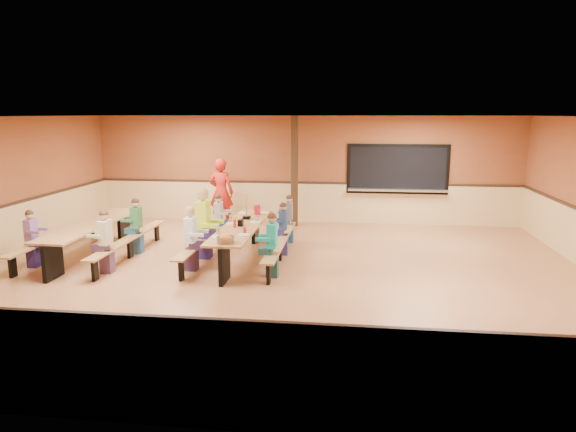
# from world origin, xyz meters

# --- Properties ---
(ground) EXTENTS (12.00, 12.00, 0.00)m
(ground) POSITION_xyz_m (0.00, 0.00, 0.00)
(ground) COLOR #985D39
(ground) RESTS_ON ground
(room_envelope) EXTENTS (12.04, 10.04, 3.02)m
(room_envelope) POSITION_xyz_m (0.00, 0.00, 0.69)
(room_envelope) COLOR brown
(room_envelope) RESTS_ON ground
(kitchen_pass_through) EXTENTS (2.78, 0.28, 1.38)m
(kitchen_pass_through) POSITION_xyz_m (2.60, 4.96, 1.49)
(kitchen_pass_through) COLOR black
(kitchen_pass_through) RESTS_ON ground
(structural_post) EXTENTS (0.18, 0.18, 3.00)m
(structural_post) POSITION_xyz_m (-0.20, 4.40, 1.50)
(structural_post) COLOR black
(structural_post) RESTS_ON ground
(cafeteria_table_main) EXTENTS (1.91, 3.70, 0.74)m
(cafeteria_table_main) POSITION_xyz_m (-0.95, 0.98, 0.53)
(cafeteria_table_main) COLOR #A47541
(cafeteria_table_main) RESTS_ON ground
(cafeteria_table_second) EXTENTS (1.91, 3.70, 0.74)m
(cafeteria_table_second) POSITION_xyz_m (-4.19, 0.77, 0.53)
(cafeteria_table_second) COLOR #A47541
(cafeteria_table_second) RESTS_ON ground
(seated_child_white_left) EXTENTS (0.40, 0.32, 1.26)m
(seated_child_white_left) POSITION_xyz_m (-1.77, 0.07, 0.63)
(seated_child_white_left) COLOR silver
(seated_child_white_left) RESTS_ON ground
(seated_adult_yellow) EXTENTS (0.51, 0.41, 1.49)m
(seated_adult_yellow) POSITION_xyz_m (-1.77, 0.96, 0.74)
(seated_adult_yellow) COLOR #C2E82B
(seated_adult_yellow) RESTS_ON ground
(seated_child_grey_left) EXTENTS (0.35, 0.28, 1.17)m
(seated_child_grey_left) POSITION_xyz_m (-1.77, 2.22, 0.58)
(seated_child_grey_left) COLOR #B1B1B1
(seated_child_grey_left) RESTS_ON ground
(seated_child_teal_right) EXTENTS (0.37, 0.31, 1.22)m
(seated_child_teal_right) POSITION_xyz_m (-0.12, -0.14, 0.61)
(seated_child_teal_right) COLOR teal
(seated_child_teal_right) RESTS_ON ground
(seated_child_navy_right) EXTENTS (0.34, 0.28, 1.14)m
(seated_child_navy_right) POSITION_xyz_m (-0.12, 1.43, 0.57)
(seated_child_navy_right) COLOR navy
(seated_child_navy_right) RESTS_ON ground
(seated_child_char_right) EXTENTS (0.33, 0.27, 1.14)m
(seated_child_char_right) POSITION_xyz_m (-0.12, 2.53, 0.57)
(seated_child_char_right) COLOR #585A63
(seated_child_char_right) RESTS_ON ground
(seated_child_purple_sec) EXTENTS (0.34, 0.28, 1.16)m
(seated_child_purple_sec) POSITION_xyz_m (-5.01, -0.12, 0.58)
(seated_child_purple_sec) COLOR #7C5281
(seated_child_purple_sec) RESTS_ON ground
(seated_child_green_sec) EXTENTS (0.37, 0.30, 1.21)m
(seated_child_green_sec) POSITION_xyz_m (-3.36, 1.18, 0.61)
(seated_child_green_sec) COLOR #336B3D
(seated_child_green_sec) RESTS_ON ground
(seated_child_tan_sec) EXTENTS (0.38, 0.31, 1.23)m
(seated_child_tan_sec) POSITION_xyz_m (-3.36, -0.29, 0.61)
(seated_child_tan_sec) COLOR beige
(seated_child_tan_sec) RESTS_ON ground
(standing_woman) EXTENTS (0.71, 0.50, 1.87)m
(standing_woman) POSITION_xyz_m (-2.19, 4.12, 0.94)
(standing_woman) COLOR #AA1B13
(standing_woman) RESTS_ON ground
(punch_pitcher) EXTENTS (0.16, 0.16, 0.22)m
(punch_pitcher) POSITION_xyz_m (-0.83, 2.17, 0.85)
(punch_pitcher) COLOR red
(punch_pitcher) RESTS_ON cafeteria_table_main
(chip_bowl) EXTENTS (0.32, 0.32, 0.15)m
(chip_bowl) POSITION_xyz_m (-0.92, -0.55, 0.81)
(chip_bowl) COLOR orange
(chip_bowl) RESTS_ON cafeteria_table_main
(napkin_dispenser) EXTENTS (0.10, 0.14, 0.13)m
(napkin_dispenser) POSITION_xyz_m (-0.95, 0.90, 0.80)
(napkin_dispenser) COLOR black
(napkin_dispenser) RESTS_ON cafeteria_table_main
(condiment_mustard) EXTENTS (0.06, 0.06, 0.17)m
(condiment_mustard) POSITION_xyz_m (-1.12, 1.13, 0.82)
(condiment_mustard) COLOR yellow
(condiment_mustard) RESTS_ON cafeteria_table_main
(condiment_ketchup) EXTENTS (0.06, 0.06, 0.17)m
(condiment_ketchup) POSITION_xyz_m (-1.04, 0.74, 0.82)
(condiment_ketchup) COLOR #B2140F
(condiment_ketchup) RESTS_ON cafeteria_table_main
(table_paddle) EXTENTS (0.16, 0.16, 0.56)m
(table_paddle) POSITION_xyz_m (-0.97, 1.63, 0.88)
(table_paddle) COLOR black
(table_paddle) RESTS_ON cafeteria_table_main
(place_settings) EXTENTS (0.65, 3.30, 0.11)m
(place_settings) POSITION_xyz_m (-0.95, 0.98, 0.80)
(place_settings) COLOR beige
(place_settings) RESTS_ON cafeteria_table_main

